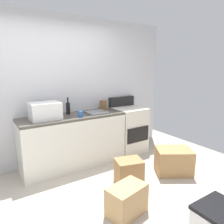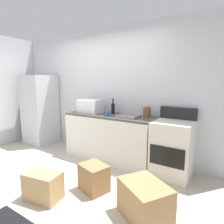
% 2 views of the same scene
% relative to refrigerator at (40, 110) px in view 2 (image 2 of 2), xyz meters
% --- Properties ---
extents(ground_plane, '(6.00, 6.00, 0.00)m').
position_rel_refrigerator_xyz_m(ground_plane, '(1.75, -1.15, -0.84)').
color(ground_plane, '#B2A899').
extents(wall_back, '(5.00, 0.10, 2.60)m').
position_rel_refrigerator_xyz_m(wall_back, '(1.75, 0.40, 0.46)').
color(wall_back, silver).
rests_on(wall_back, ground_plane).
extents(kitchen_counter, '(1.80, 0.60, 0.90)m').
position_rel_refrigerator_xyz_m(kitchen_counter, '(2.05, 0.05, -0.39)').
color(kitchen_counter, silver).
rests_on(kitchen_counter, ground_plane).
extents(refrigerator, '(0.68, 0.66, 1.68)m').
position_rel_refrigerator_xyz_m(refrigerator, '(0.00, 0.00, 0.00)').
color(refrigerator, silver).
rests_on(refrigerator, ground_plane).
extents(stove_oven, '(0.60, 0.61, 1.10)m').
position_rel_refrigerator_xyz_m(stove_oven, '(3.27, 0.06, -0.37)').
color(stove_oven, silver).
rests_on(stove_oven, ground_plane).
extents(microwave, '(0.46, 0.34, 0.27)m').
position_rel_refrigerator_xyz_m(microwave, '(1.59, 0.04, 0.20)').
color(microwave, white).
rests_on(microwave, kitchen_counter).
extents(sink_basin, '(0.36, 0.32, 0.03)m').
position_rel_refrigerator_xyz_m(sink_basin, '(2.49, -0.01, 0.08)').
color(sink_basin, slate).
rests_on(sink_basin, kitchen_counter).
extents(wine_bottle, '(0.07, 0.07, 0.30)m').
position_rel_refrigerator_xyz_m(wine_bottle, '(2.03, 0.19, 0.17)').
color(wine_bottle, black).
rests_on(wine_bottle, kitchen_counter).
extents(coffee_mug, '(0.08, 0.08, 0.10)m').
position_rel_refrigerator_xyz_m(coffee_mug, '(2.12, -0.13, 0.11)').
color(coffee_mug, '#2659A5').
rests_on(coffee_mug, kitchen_counter).
extents(knife_block, '(0.10, 0.10, 0.18)m').
position_rel_refrigerator_xyz_m(knife_block, '(2.75, 0.20, 0.15)').
color(knife_block, brown).
rests_on(knife_block, kitchen_counter).
extents(cardboard_box_large, '(0.51, 0.37, 0.36)m').
position_rel_refrigerator_xyz_m(cardboard_box_large, '(2.05, -1.52, -0.66)').
color(cardboard_box_large, tan).
rests_on(cardboard_box_large, ground_plane).
extents(cardboard_box_medium, '(0.45, 0.40, 0.38)m').
position_rel_refrigerator_xyz_m(cardboard_box_medium, '(2.48, -1.00, -0.65)').
color(cardboard_box_medium, olive).
rests_on(cardboard_box_medium, ground_plane).
extents(cardboard_box_small, '(0.69, 0.65, 0.41)m').
position_rel_refrigerator_xyz_m(cardboard_box_small, '(3.30, -1.13, -0.63)').
color(cardboard_box_small, '#A37A4C').
rests_on(cardboard_box_small, ground_plane).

